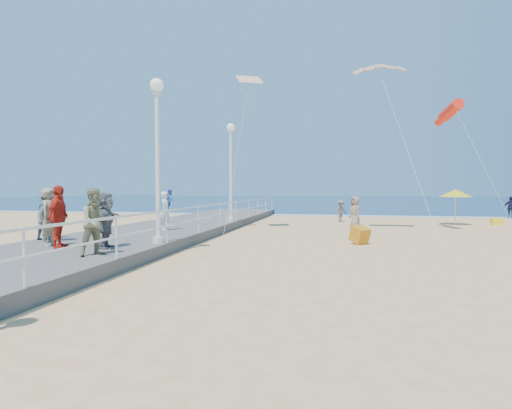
% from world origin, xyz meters
% --- Properties ---
extents(ground, '(160.00, 160.00, 0.00)m').
position_xyz_m(ground, '(0.00, 0.00, 0.00)').
color(ground, '#E7B878').
rests_on(ground, ground).
extents(ocean, '(160.00, 90.00, 0.05)m').
position_xyz_m(ocean, '(0.00, 65.00, 0.01)').
color(ocean, '#0C294B').
rests_on(ocean, ground).
extents(surf_line, '(160.00, 1.20, 0.04)m').
position_xyz_m(surf_line, '(0.00, 20.50, 0.03)').
color(surf_line, white).
rests_on(surf_line, ground).
extents(boardwalk, '(5.00, 44.00, 0.40)m').
position_xyz_m(boardwalk, '(-7.50, 0.00, 0.20)').
color(boardwalk, slate).
rests_on(boardwalk, ground).
extents(railing, '(0.05, 42.00, 0.55)m').
position_xyz_m(railing, '(-5.05, 0.00, 1.25)').
color(railing, white).
rests_on(railing, boardwalk).
extents(lamp_post_mid, '(0.44, 0.44, 5.32)m').
position_xyz_m(lamp_post_mid, '(-5.35, 0.00, 3.66)').
color(lamp_post_mid, white).
rests_on(lamp_post_mid, boardwalk).
extents(lamp_post_far, '(0.44, 0.44, 5.32)m').
position_xyz_m(lamp_post_far, '(-5.35, 9.00, 3.66)').
color(lamp_post_far, white).
rests_on(lamp_post_far, boardwalk).
extents(woman_holding_toddler, '(0.42, 0.62, 1.65)m').
position_xyz_m(woman_holding_toddler, '(-6.79, 3.77, 1.23)').
color(woman_holding_toddler, white).
rests_on(woman_holding_toddler, boardwalk).
extents(toddler_held, '(0.36, 0.45, 0.90)m').
position_xyz_m(toddler_held, '(-6.64, 3.92, 1.70)').
color(toddler_held, blue).
rests_on(toddler_held, boardwalk).
extents(spectator_1, '(1.04, 1.10, 1.78)m').
position_xyz_m(spectator_1, '(-5.88, -2.61, 1.29)').
color(spectator_1, gray).
rests_on(spectator_1, boardwalk).
extents(spectator_2, '(0.74, 1.17, 1.73)m').
position_xyz_m(spectator_2, '(-9.04, -0.47, 1.26)').
color(spectator_2, '#515255').
rests_on(spectator_2, boardwalk).
extents(spectator_3, '(0.69, 1.17, 1.87)m').
position_xyz_m(spectator_3, '(-7.64, -1.80, 1.34)').
color(spectator_3, red).
rests_on(spectator_3, boardwalk).
extents(spectator_5, '(0.79, 1.61, 1.66)m').
position_xyz_m(spectator_5, '(-6.36, -1.38, 1.23)').
color(spectator_5, '#5B5C60').
rests_on(spectator_5, boardwalk).
extents(spectator_6, '(0.50, 0.69, 1.79)m').
position_xyz_m(spectator_6, '(-8.26, -1.40, 1.29)').
color(spectator_6, '#9B936B').
rests_on(spectator_6, boardwalk).
extents(spectator_7, '(0.69, 0.85, 1.63)m').
position_xyz_m(spectator_7, '(-9.60, 0.17, 1.22)').
color(spectator_7, '#1C2B3D').
rests_on(spectator_7, boardwalk).
extents(beach_walker_a, '(1.06, 1.07, 1.48)m').
position_xyz_m(beach_walker_a, '(0.59, 14.45, 0.74)').
color(beach_walker_a, slate).
rests_on(beach_walker_a, ground).
extents(beach_walker_b, '(1.02, 0.64, 1.62)m').
position_xyz_m(beach_walker_b, '(12.70, 20.00, 0.81)').
color(beach_walker_b, '#1A1A3A').
rests_on(beach_walker_b, ground).
extents(beach_walker_c, '(0.88, 1.02, 1.77)m').
position_xyz_m(beach_walker_c, '(1.32, 10.20, 0.88)').
color(beach_walker_c, gray).
rests_on(beach_walker_c, ground).
extents(box_kite, '(0.88, 0.89, 0.74)m').
position_xyz_m(box_kite, '(1.24, 3.97, 0.30)').
color(box_kite, '#C34D0B').
rests_on(box_kite, ground).
extents(beach_umbrella, '(1.90, 1.90, 2.14)m').
position_xyz_m(beach_umbrella, '(7.29, 13.77, 1.91)').
color(beach_umbrella, white).
rests_on(beach_umbrella, ground).
extents(beach_chair_left, '(0.55, 0.55, 0.40)m').
position_xyz_m(beach_chair_left, '(9.69, 14.15, 0.20)').
color(beach_chair_left, yellow).
rests_on(beach_chair_left, ground).
extents(kite_parafoil, '(2.65, 0.94, 0.65)m').
position_xyz_m(kite_parafoil, '(2.39, 8.95, 8.30)').
color(kite_parafoil, '#C34A16').
extents(kite_windsock, '(1.06, 2.95, 1.14)m').
position_xyz_m(kite_windsock, '(5.85, 9.47, 6.05)').
color(kite_windsock, red).
extents(kite_diamond_redwhite, '(1.59, 1.51, 0.65)m').
position_xyz_m(kite_diamond_redwhite, '(-4.12, 8.16, 7.78)').
color(kite_diamond_redwhite, '#EF5A1C').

